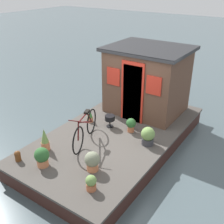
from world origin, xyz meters
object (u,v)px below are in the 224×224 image
object	(u,v)px
potted_plant_thyme	(91,183)
mooring_bollard	(18,156)
potted_plant_basil	(92,161)
potted_plant_mint	(45,140)
charcoal_grill	(110,119)
potted_plant_fern	(42,157)
houseboat_cabin	(147,80)
bicycle	(85,129)
potted_plant_lavender	(148,136)
potted_plant_geranium	(90,116)
potted_plant_sage	(131,124)

from	to	relation	value
potted_plant_thyme	mooring_bollard	world-z (taller)	potted_plant_thyme
potted_plant_basil	potted_plant_mint	size ratio (longest dim) A/B	0.77
potted_plant_mint	charcoal_grill	xyz separation A→B (m)	(1.86, -0.64, -0.03)
potted_plant_mint	potted_plant_fern	xyz separation A→B (m)	(-0.49, -0.42, -0.04)
houseboat_cabin	mooring_bollard	bearing A→B (deg)	164.20
potted_plant_fern	houseboat_cabin	bearing A→B (deg)	-7.92
bicycle	potted_plant_mint	size ratio (longest dim) A/B	2.70
potted_plant_lavender	potted_plant_thyme	world-z (taller)	potted_plant_lavender
bicycle	potted_plant_lavender	size ratio (longest dim) A/B	3.34
potted_plant_lavender	potted_plant_fern	distance (m)	2.64
potted_plant_basil	potted_plant_geranium	size ratio (longest dim) A/B	1.15
houseboat_cabin	potted_plant_fern	world-z (taller)	houseboat_cabin
mooring_bollard	potted_plant_thyme	bearing A→B (deg)	-84.24
potted_plant_sage	mooring_bollard	size ratio (longest dim) A/B	1.51
potted_plant_basil	potted_plant_geranium	bearing A→B (deg)	39.86
potted_plant_geranium	potted_plant_lavender	bearing A→B (deg)	-93.47
bicycle	potted_plant_sage	xyz separation A→B (m)	(1.12, -0.70, -0.16)
potted_plant_mint	potted_plant_basil	bearing A→B (deg)	-88.61
potted_plant_sage	charcoal_grill	world-z (taller)	potted_plant_sage
potted_plant_sage	potted_plant_thyme	xyz separation A→B (m)	(-2.43, -0.53, -0.05)
potted_plant_fern	mooring_bollard	distance (m)	0.66
bicycle	potted_plant_sage	distance (m)	1.33
potted_plant_geranium	potted_plant_sage	bearing A→B (deg)	-81.83
potted_plant_mint	potted_plant_fern	world-z (taller)	potted_plant_mint
bicycle	potted_plant_basil	xyz separation A→B (m)	(-0.80, -0.85, -0.14)
potted_plant_thyme	charcoal_grill	world-z (taller)	charcoal_grill
potted_plant_mint	potted_plant_lavender	bearing A→B (deg)	-49.93
houseboat_cabin	charcoal_grill	world-z (taller)	houseboat_cabin
potted_plant_fern	charcoal_grill	distance (m)	2.36
potted_plant_sage	potted_plant_lavender	bearing A→B (deg)	-114.20
houseboat_cabin	charcoal_grill	bearing A→B (deg)	168.48
houseboat_cabin	potted_plant_basil	world-z (taller)	houseboat_cabin
potted_plant_basil	potted_plant_fern	bearing A→B (deg)	116.95
potted_plant_basil	potted_plant_mint	world-z (taller)	potted_plant_mint
potted_plant_sage	potted_plant_fern	distance (m)	2.59
potted_plant_geranium	mooring_bollard	bearing A→B (deg)	175.52
charcoal_grill	potted_plant_basil	bearing A→B (deg)	-156.38
potted_plant_basil	potted_plant_lavender	distance (m)	1.70
potted_plant_thyme	charcoal_grill	size ratio (longest dim) A/B	0.98
bicycle	potted_plant_mint	world-z (taller)	bicycle
potted_plant_lavender	potted_plant_mint	distance (m)	2.56
potted_plant_sage	potted_plant_geranium	xyz separation A→B (m)	(-0.19, 1.29, -0.04)
potted_plant_thyme	charcoal_grill	xyz separation A→B (m)	(2.34, 1.17, 0.08)
potted_plant_geranium	charcoal_grill	xyz separation A→B (m)	(0.09, -0.65, 0.07)
potted_plant_basil	potted_plant_thyme	world-z (taller)	potted_plant_basil
potted_plant_basil	mooring_bollard	size ratio (longest dim) A/B	1.72
potted_plant_lavender	potted_plant_geranium	world-z (taller)	potted_plant_lavender
bicycle	houseboat_cabin	bearing A→B (deg)	-8.21
bicycle	potted_plant_sage	size ratio (longest dim) A/B	4.01
potted_plant_sage	potted_plant_thyme	distance (m)	2.49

